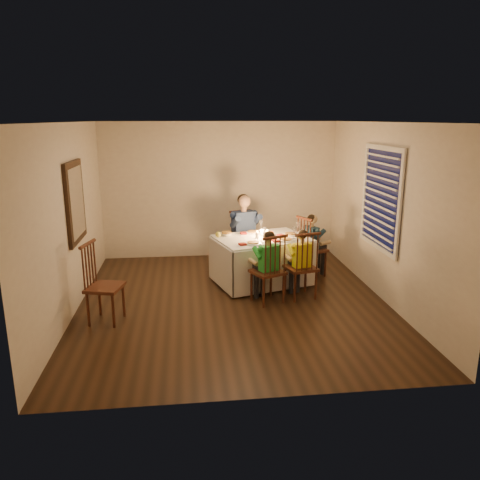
{
  "coord_description": "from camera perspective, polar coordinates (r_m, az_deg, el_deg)",
  "views": [
    {
      "loc": [
        -0.65,
        -6.47,
        2.65
      ],
      "look_at": [
        0.12,
        0.15,
        0.91
      ],
      "focal_mm": 35.0,
      "sensor_mm": 36.0,
      "label": 1
    }
  ],
  "objects": [
    {
      "name": "adult",
      "position": [
        8.54,
        0.52,
        -3.47
      ],
      "size": [
        0.64,
        0.61,
        1.36
      ],
      "primitive_type": null,
      "rotation": [
        0.0,
        0.0,
        0.32
      ],
      "color": "navy",
      "rests_on": "ground"
    },
    {
      "name": "setting_teal",
      "position": [
        7.8,
        6.16,
        0.67
      ],
      "size": [
        0.32,
        0.32,
        0.02
      ],
      "primitive_type": "cylinder",
      "rotation": [
        0.0,
        0.0,
        0.29
      ],
      "color": "white",
      "rests_on": "dining_table"
    },
    {
      "name": "serving_bowl",
      "position": [
        7.71,
        -1.65,
        0.71
      ],
      "size": [
        0.28,
        0.28,
        0.05
      ],
      "primitive_type": "imported",
      "rotation": [
        0.0,
        0.0,
        0.63
      ],
      "color": "white",
      "rests_on": "dining_table"
    },
    {
      "name": "child_yellow",
      "position": [
        7.27,
        7.3,
        -6.89
      ],
      "size": [
        0.41,
        0.39,
        1.06
      ],
      "primitive_type": null,
      "rotation": [
        0.0,
        0.0,
        3.38
      ],
      "color": "yellow",
      "rests_on": "ground"
    },
    {
      "name": "chair_near_left",
      "position": [
        7.05,
        3.33,
        -7.49
      ],
      "size": [
        0.56,
        0.55,
        1.05
      ],
      "primitive_type": null,
      "rotation": [
        0.0,
        0.0,
        3.56
      ],
      "color": "#3B1910",
      "rests_on": "ground"
    },
    {
      "name": "chair_adult",
      "position": [
        8.54,
        0.52,
        -3.47
      ],
      "size": [
        0.54,
        0.53,
        1.05
      ],
      "primitive_type": null,
      "rotation": [
        0.0,
        0.0,
        0.32
      ],
      "color": "#3B1910",
      "rests_on": "ground"
    },
    {
      "name": "wall_right",
      "position": [
        7.22,
        17.21,
        3.18
      ],
      "size": [
        0.02,
        5.0,
        2.6
      ],
      "primitive_type": "cube",
      "color": "silver",
      "rests_on": "ground"
    },
    {
      "name": "setting_adult",
      "position": [
        7.9,
        1.62,
        0.92
      ],
      "size": [
        0.32,
        0.32,
        0.02
      ],
      "primitive_type": "cylinder",
      "rotation": [
        0.0,
        0.0,
        0.29
      ],
      "color": "white",
      "rests_on": "dining_table"
    },
    {
      "name": "candle_right",
      "position": [
        7.63,
        3.32,
        0.72
      ],
      "size": [
        0.06,
        0.06,
        0.1
      ],
      "primitive_type": "cylinder",
      "color": "white",
      "rests_on": "dining_table"
    },
    {
      "name": "ground",
      "position": [
        7.02,
        -0.83,
        -7.55
      ],
      "size": [
        5.0,
        5.0,
        0.0
      ],
      "primitive_type": "plane",
      "color": "black",
      "rests_on": "ground"
    },
    {
      "name": "chair_near_right",
      "position": [
        7.27,
        7.3,
        -6.89
      ],
      "size": [
        0.52,
        0.5,
        1.05
      ],
      "primitive_type": null,
      "rotation": [
        0.0,
        0.0,
        3.38
      ],
      "color": "#3B1910",
      "rests_on": "ground"
    },
    {
      "name": "child_teal",
      "position": [
        8.27,
        8.63,
        -4.26
      ],
      "size": [
        0.45,
        0.46,
        1.08
      ],
      "primitive_type": null,
      "rotation": [
        0.0,
        0.0,
        1.98
      ],
      "color": "#1B3445",
      "rests_on": "ground"
    },
    {
      "name": "candle_left",
      "position": [
        7.55,
        2.11,
        0.6
      ],
      "size": [
        0.06,
        0.06,
        0.1
      ],
      "primitive_type": "cylinder",
      "color": "white",
      "rests_on": "dining_table"
    },
    {
      "name": "wall_back",
      "position": [
        9.1,
        -2.48,
        6.06
      ],
      "size": [
        4.5,
        0.02,
        2.6
      ],
      "primitive_type": "cube",
      "color": "silver",
      "rests_on": "ground"
    },
    {
      "name": "chair_extra",
      "position": [
        6.65,
        -15.85,
        -9.47
      ],
      "size": [
        0.52,
        0.54,
        1.09
      ],
      "primitive_type": null,
      "rotation": [
        0.0,
        0.0,
        1.33
      ],
      "color": "#3B1910",
      "rests_on": "ground"
    },
    {
      "name": "setting_green",
      "position": [
        7.21,
        1.62,
        -0.4
      ],
      "size": [
        0.32,
        0.32,
        0.02
      ],
      "primitive_type": "cylinder",
      "rotation": [
        0.0,
        0.0,
        0.29
      ],
      "color": "white",
      "rests_on": "dining_table"
    },
    {
      "name": "orange_fruit",
      "position": [
        7.73,
        3.88,
        0.81
      ],
      "size": [
        0.08,
        0.08,
        0.08
      ],
      "primitive_type": "sphere",
      "color": "#E64E13",
      "rests_on": "dining_table"
    },
    {
      "name": "setting_yellow",
      "position": [
        7.44,
        5.63,
        -0.0
      ],
      "size": [
        0.32,
        0.32,
        0.02
      ],
      "primitive_type": "cylinder",
      "rotation": [
        0.0,
        0.0,
        0.29
      ],
      "color": "white",
      "rests_on": "dining_table"
    },
    {
      "name": "chair_end",
      "position": [
        8.27,
        8.63,
        -4.26
      ],
      "size": [
        0.55,
        0.56,
        1.05
      ],
      "primitive_type": null,
      "rotation": [
        0.0,
        0.0,
        1.98
      ],
      "color": "#3B1910",
      "rests_on": "ground"
    },
    {
      "name": "squash",
      "position": [
        7.62,
        -2.68,
        0.68
      ],
      "size": [
        0.09,
        0.09,
        0.09
      ],
      "primitive_type": "sphere",
      "color": "yellow",
      "rests_on": "dining_table"
    },
    {
      "name": "window_blinds",
      "position": [
        7.26,
        16.7,
        4.88
      ],
      "size": [
        0.07,
        1.34,
        1.54
      ],
      "color": "black",
      "rests_on": "wall_right"
    },
    {
      "name": "ceiling",
      "position": [
        6.51,
        -0.92,
        14.17
      ],
      "size": [
        5.0,
        5.0,
        0.0
      ],
      "primitive_type": "plane",
      "color": "white",
      "rests_on": "wall_back"
    },
    {
      "name": "child_green",
      "position": [
        7.05,
        3.33,
        -7.49
      ],
      "size": [
        0.47,
        0.45,
        1.09
      ],
      "primitive_type": null,
      "rotation": [
        0.0,
        0.0,
        3.56
      ],
      "color": "green",
      "rests_on": "ground"
    },
    {
      "name": "dining_table",
      "position": [
        7.66,
        2.7,
        -1.31
      ],
      "size": [
        1.72,
        1.44,
        0.74
      ],
      "rotation": [
        0.0,
        0.0,
        0.29
      ],
      "color": "white",
      "rests_on": "ground"
    },
    {
      "name": "wall_mirror",
      "position": [
        7.05,
        -19.44,
        4.39
      ],
      "size": [
        0.06,
        0.95,
        1.15
      ],
      "color": "black",
      "rests_on": "wall_left"
    },
    {
      "name": "wall_left",
      "position": [
        6.8,
        -20.1,
        2.27
      ],
      "size": [
        0.02,
        5.0,
        2.6
      ],
      "primitive_type": "cube",
      "color": "silver",
      "rests_on": "ground"
    }
  ]
}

